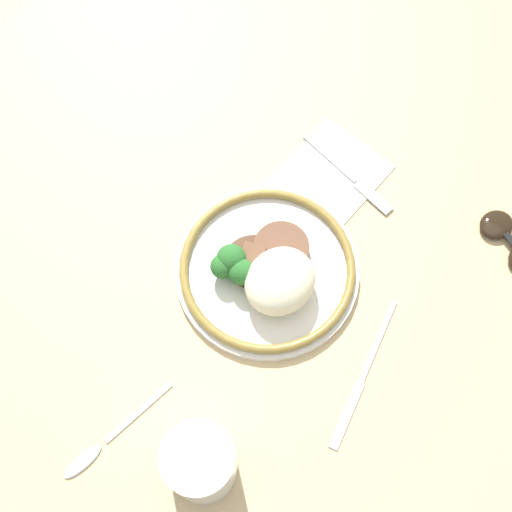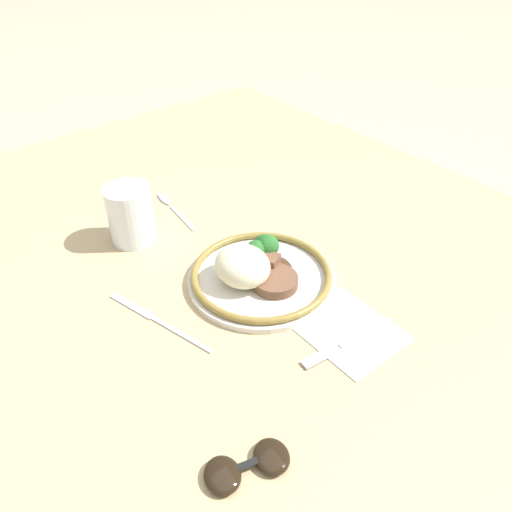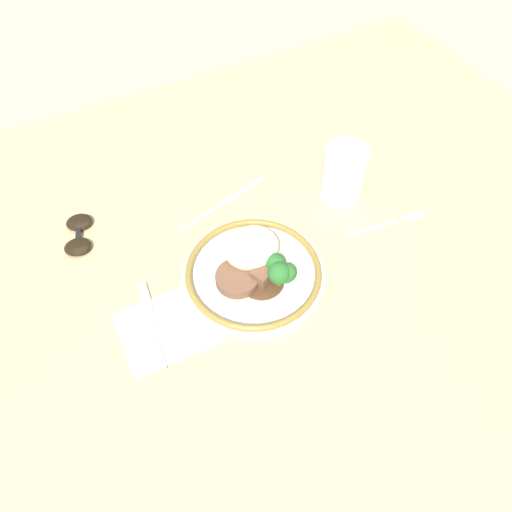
# 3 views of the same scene
# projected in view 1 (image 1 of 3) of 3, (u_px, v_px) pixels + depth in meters

# --- Properties ---
(ground_plane) EXTENTS (8.00, 8.00, 0.00)m
(ground_plane) POSITION_uv_depth(u_px,v_px,m) (266.00, 294.00, 1.01)
(ground_plane) COLOR tan
(dining_table) EXTENTS (1.57, 1.21, 0.05)m
(dining_table) POSITION_uv_depth(u_px,v_px,m) (266.00, 288.00, 0.99)
(dining_table) COLOR tan
(dining_table) RESTS_ON ground
(napkin) EXTENTS (0.15, 0.13, 0.00)m
(napkin) POSITION_uv_depth(u_px,v_px,m) (329.00, 176.00, 1.03)
(napkin) COLOR silver
(napkin) RESTS_ON dining_table
(plate) EXTENTS (0.25, 0.25, 0.07)m
(plate) POSITION_uv_depth(u_px,v_px,m) (268.00, 270.00, 0.95)
(plate) COLOR silver
(plate) RESTS_ON dining_table
(juice_glass) EXTENTS (0.08, 0.08, 0.11)m
(juice_glass) POSITION_uv_depth(u_px,v_px,m) (201.00, 464.00, 0.82)
(juice_glass) COLOR yellow
(juice_glass) RESTS_ON dining_table
(fork) EXTENTS (0.03, 0.17, 0.00)m
(fork) POSITION_uv_depth(u_px,v_px,m) (355.00, 181.00, 1.02)
(fork) COLOR #ADADB2
(fork) RESTS_ON napkin
(knife) EXTENTS (0.21, 0.06, 0.00)m
(knife) POSITION_uv_depth(u_px,v_px,m) (362.00, 378.00, 0.91)
(knife) COLOR #ADADB2
(knife) RESTS_ON dining_table
(spoon) EXTENTS (0.17, 0.03, 0.01)m
(spoon) POSITION_uv_depth(u_px,v_px,m) (97.00, 449.00, 0.88)
(spoon) COLOR #ADADB2
(spoon) RESTS_ON dining_table
(sunglasses) EXTENTS (0.08, 0.11, 0.01)m
(sunglasses) POSITION_uv_depth(u_px,v_px,m) (511.00, 242.00, 0.98)
(sunglasses) COLOR black
(sunglasses) RESTS_ON dining_table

